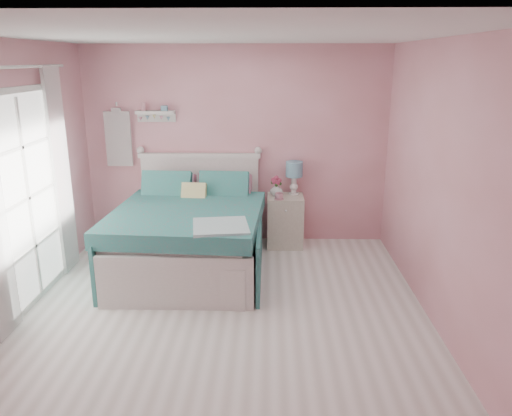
{
  "coord_description": "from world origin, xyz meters",
  "views": [
    {
      "loc": [
        0.43,
        -4.33,
        2.41
      ],
      "look_at": [
        0.29,
        1.2,
        0.76
      ],
      "focal_mm": 35.0,
      "sensor_mm": 36.0,
      "label": 1
    }
  ],
  "objects_px": {
    "nightstand": "(285,221)",
    "bed": "(190,236)",
    "vase": "(276,189)",
    "table_lamp": "(294,172)",
    "teacup": "(279,196)"
  },
  "relations": [
    {
      "from": "table_lamp",
      "to": "teacup",
      "type": "xyz_separation_m",
      "value": [
        -0.2,
        -0.26,
        -0.27
      ]
    },
    {
      "from": "nightstand",
      "to": "teacup",
      "type": "bearing_deg",
      "value": -119.96
    },
    {
      "from": "bed",
      "to": "vase",
      "type": "height_order",
      "value": "bed"
    },
    {
      "from": "bed",
      "to": "vase",
      "type": "relative_size",
      "value": 12.46
    },
    {
      "from": "nightstand",
      "to": "vase",
      "type": "height_order",
      "value": "vase"
    },
    {
      "from": "vase",
      "to": "teacup",
      "type": "distance_m",
      "value": 0.18
    },
    {
      "from": "table_lamp",
      "to": "teacup",
      "type": "distance_m",
      "value": 0.42
    },
    {
      "from": "nightstand",
      "to": "table_lamp",
      "type": "bearing_deg",
      "value": 42.52
    },
    {
      "from": "bed",
      "to": "teacup",
      "type": "distance_m",
      "value": 1.28
    },
    {
      "from": "bed",
      "to": "nightstand",
      "type": "bearing_deg",
      "value": 38.37
    },
    {
      "from": "bed",
      "to": "table_lamp",
      "type": "distance_m",
      "value": 1.65
    },
    {
      "from": "bed",
      "to": "teacup",
      "type": "relative_size",
      "value": 19.88
    },
    {
      "from": "nightstand",
      "to": "bed",
      "type": "bearing_deg",
      "value": -145.19
    },
    {
      "from": "bed",
      "to": "vase",
      "type": "bearing_deg",
      "value": 42.19
    },
    {
      "from": "teacup",
      "to": "bed",
      "type": "bearing_deg",
      "value": -148.72
    }
  ]
}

